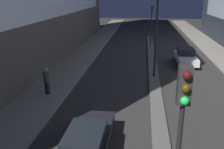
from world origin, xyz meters
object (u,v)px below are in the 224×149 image
at_px(street_lamp, 158,9).
at_px(car_left_lane, 87,142).
at_px(traffic_light_mid, 152,17).
at_px(car_right_lane, 186,57).
at_px(pedestrian_on_left_sidewalk, 47,81).
at_px(traffic_light_near, 182,119).

xyz_separation_m(street_lamp, car_left_lane, (-3.08, -10.53, -4.62)).
xyz_separation_m(traffic_light_mid, car_right_lane, (3.08, -8.66, -2.85)).
relative_size(street_lamp, car_right_lane, 1.79).
distance_m(car_right_lane, pedestrian_on_left_sidewalk, 13.51).
bearing_deg(traffic_light_near, pedestrian_on_left_sidewalk, 127.80).
distance_m(traffic_light_near, car_left_lane, 5.25).
relative_size(street_lamp, pedestrian_on_left_sidewalk, 4.35).
bearing_deg(street_lamp, traffic_light_near, -90.00).
relative_size(traffic_light_near, street_lamp, 0.63).
height_order(traffic_light_mid, pedestrian_on_left_sidewalk, traffic_light_mid).
bearing_deg(car_left_lane, car_right_lane, 67.58).
bearing_deg(traffic_light_mid, car_left_lane, -97.43).
xyz_separation_m(car_left_lane, pedestrian_on_left_sidewalk, (-3.96, 5.96, 0.36)).
bearing_deg(car_right_lane, pedestrian_on_left_sidewalk, -138.49).
distance_m(traffic_light_mid, car_right_lane, 9.62).
distance_m(traffic_light_mid, street_lamp, 13.15).
bearing_deg(pedestrian_on_left_sidewalk, car_left_lane, -56.41).
bearing_deg(car_left_lane, street_lamp, 73.72).
height_order(traffic_light_near, car_right_lane, traffic_light_near).
bearing_deg(pedestrian_on_left_sidewalk, traffic_light_near, -52.20).
distance_m(street_lamp, car_right_lane, 7.03).
height_order(traffic_light_mid, street_lamp, street_lamp).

